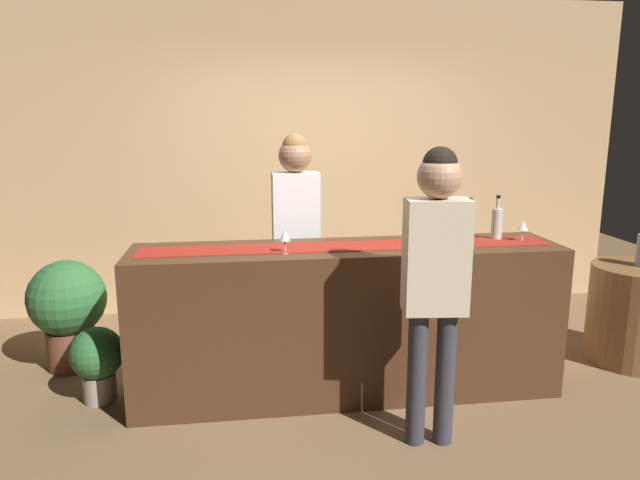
# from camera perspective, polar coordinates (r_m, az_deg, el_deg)

# --- Properties ---
(ground_plane) EXTENTS (10.00, 10.00, 0.00)m
(ground_plane) POSITION_cam_1_polar(r_m,az_deg,el_deg) (4.10, 2.61, -14.52)
(ground_plane) COLOR brown
(back_wall) EXTENTS (6.00, 0.12, 2.90)m
(back_wall) POSITION_cam_1_polar(r_m,az_deg,el_deg) (5.56, -0.85, 8.13)
(back_wall) COLOR tan
(back_wall) RESTS_ON ground
(bar_counter) EXTENTS (2.80, 0.60, 1.01)m
(bar_counter) POSITION_cam_1_polar(r_m,az_deg,el_deg) (3.90, 2.68, -7.89)
(bar_counter) COLOR #472B19
(bar_counter) RESTS_ON ground
(counter_runner_cloth) EXTENTS (2.66, 0.28, 0.01)m
(counter_runner_cloth) POSITION_cam_1_polar(r_m,az_deg,el_deg) (3.76, 2.76, -0.62)
(counter_runner_cloth) COLOR maroon
(counter_runner_cloth) RESTS_ON bar_counter
(wine_bottle_green) EXTENTS (0.07, 0.07, 0.30)m
(wine_bottle_green) POSITION_cam_1_polar(r_m,az_deg,el_deg) (3.97, 14.38, 1.32)
(wine_bottle_green) COLOR #194723
(wine_bottle_green) RESTS_ON bar_counter
(wine_bottle_clear) EXTENTS (0.07, 0.07, 0.30)m
(wine_bottle_clear) POSITION_cam_1_polar(r_m,az_deg,el_deg) (4.14, 16.94, 1.61)
(wine_bottle_clear) COLOR #B2C6C1
(wine_bottle_clear) RESTS_ON bar_counter
(wine_glass_near_customer) EXTENTS (0.07, 0.07, 0.14)m
(wine_glass_near_customer) POSITION_cam_1_polar(r_m,az_deg,el_deg) (3.82, 12.26, 0.90)
(wine_glass_near_customer) COLOR silver
(wine_glass_near_customer) RESTS_ON bar_counter
(wine_glass_mid_counter) EXTENTS (0.07, 0.07, 0.14)m
(wine_glass_mid_counter) POSITION_cam_1_polar(r_m,az_deg,el_deg) (4.12, 19.28, 1.29)
(wine_glass_mid_counter) COLOR silver
(wine_glass_mid_counter) RESTS_ON bar_counter
(wine_glass_far_end) EXTENTS (0.07, 0.07, 0.14)m
(wine_glass_far_end) POSITION_cam_1_polar(r_m,az_deg,el_deg) (3.57, -3.47, 0.37)
(wine_glass_far_end) COLOR silver
(wine_glass_far_end) RESTS_ON bar_counter
(bartender) EXTENTS (0.34, 0.24, 1.71)m
(bartender) POSITION_cam_1_polar(r_m,az_deg,el_deg) (4.27, -2.39, 1.66)
(bartender) COLOR #26262B
(bartender) RESTS_ON ground
(customer_sipping) EXTENTS (0.36, 0.24, 1.68)m
(customer_sipping) POSITION_cam_1_polar(r_m,az_deg,el_deg) (3.20, 11.27, -2.61)
(customer_sipping) COLOR #33333D
(customer_sipping) RESTS_ON ground
(round_side_table) EXTENTS (0.68, 0.68, 0.74)m
(round_side_table) POSITION_cam_1_polar(r_m,az_deg,el_deg) (5.03, 28.54, -6.38)
(round_side_table) COLOR brown
(round_side_table) RESTS_ON ground
(potted_plant_tall) EXTENTS (0.56, 0.56, 0.81)m
(potted_plant_tall) POSITION_cam_1_polar(r_m,az_deg,el_deg) (4.65, -23.49, -6.03)
(potted_plant_tall) COLOR brown
(potted_plant_tall) RESTS_ON ground
(potted_plant_small) EXTENTS (0.34, 0.34, 0.50)m
(potted_plant_small) POSITION_cam_1_polar(r_m,az_deg,el_deg) (4.11, -20.99, -10.84)
(potted_plant_small) COLOR #9E9389
(potted_plant_small) RESTS_ON ground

